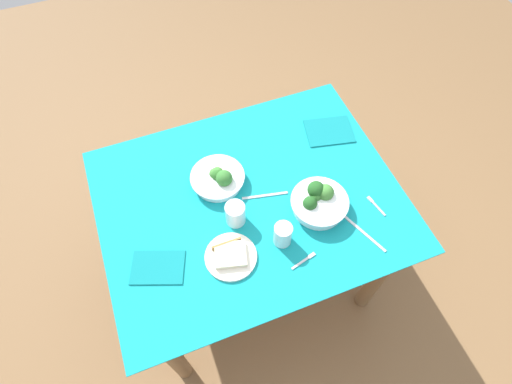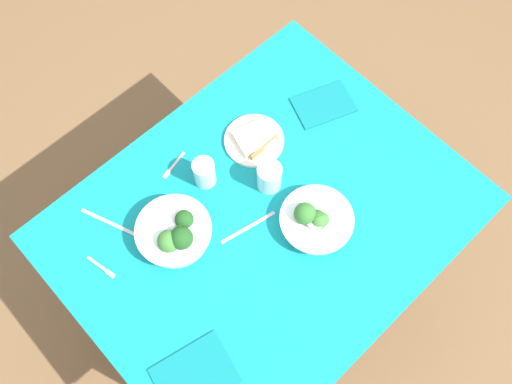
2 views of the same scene
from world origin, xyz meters
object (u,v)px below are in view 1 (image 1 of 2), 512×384
Objects in this scene: napkin_folded_lower at (329,131)px; table_knife_right at (365,234)px; table_knife_left at (265,196)px; water_glass_side at (283,234)px; bread_side_plate at (231,256)px; fork_by_far_bowl at (375,205)px; water_glass_center at (235,214)px; fork_by_near_bowl at (304,260)px; napkin_folded_upper at (158,267)px; broccoli_bowl_far at (319,202)px; broccoli_bowl_near at (218,178)px.

table_knife_right is at bearing 78.74° from napkin_folded_lower.
table_knife_left is 0.41m from table_knife_right.
bread_side_plate is at bearing -1.51° from water_glass_side.
table_knife_right is (-0.30, 0.09, -0.05)m from water_glass_side.
table_knife_left is (0.39, -0.20, -0.00)m from fork_by_far_bowl.
table_knife_left is (-0.01, -0.20, -0.05)m from water_glass_side.
water_glass_side is at bearing 98.57° from table_knife_left.
table_knife_left is 0.92× the size of table_knife_right.
fork_by_far_bowl is 0.50× the size of napkin_folded_lower.
fork_by_far_bowl is (-0.53, 0.14, -0.05)m from water_glass_center.
water_glass_center is at bearing 64.14° from fork_by_far_bowl.
napkin_folded_upper is (0.50, -0.16, 0.00)m from fork_by_near_bowl.
bread_side_plate reaches higher than table_knife_right.
bread_side_plate is 0.20m from water_glass_side.
fork_by_near_bowl is (0.14, 0.19, -0.04)m from broccoli_bowl_far.
water_glass_side is 0.47m from napkin_folded_upper.
table_knife_right is (-0.26, -0.02, -0.00)m from fork_by_near_bowl.
bread_side_plate is at bearing 63.60° from water_glass_center.
water_glass_center is at bearing -165.75° from napkin_folded_upper.
bread_side_plate reaches higher than fork_by_near_bowl.
water_glass_center is (0.32, -0.06, 0.01)m from broccoli_bowl_far.
water_glass_center is at bearing 111.74° from fork_by_near_bowl.
fork_by_near_bowl is at bearing 113.19° from water_glass_side.
fork_by_far_bowl is 0.14m from table_knife_right.
napkin_folded_lower is (-0.10, -0.50, 0.00)m from table_knife_right.
fork_by_far_bowl is 0.55× the size of table_knife_left.
water_glass_side reaches higher than broccoli_bowl_near.
napkin_folded_upper is at bearing -7.47° from water_glass_side.
water_glass_side reaches higher than water_glass_center.
fork_by_near_bowl is (-0.18, 0.43, -0.03)m from broccoli_bowl_near.
fork_by_far_bowl is (-0.40, -0.01, -0.05)m from water_glass_side.
fork_by_near_bowl is at bearing 107.92° from table_knife_left.
broccoli_bowl_near is 2.20× the size of water_glass_side.
napkin_folded_lower is (-0.39, -0.21, 0.00)m from table_knife_left.
broccoli_bowl_far reaches higher than bread_side_plate.
bread_side_plate is 0.73m from napkin_folded_lower.
fork_by_far_bowl is at bearing 149.17° from broccoli_bowl_near.
water_glass_side is at bearing 112.83° from broccoli_bowl_near.
table_knife_left is 0.98× the size of napkin_folded_upper.
broccoli_bowl_far reaches higher than napkin_folded_upper.
napkin_folded_upper is (0.26, -0.05, -0.01)m from bread_side_plate.
table_knife_left is (0.17, -0.12, -0.04)m from broccoli_bowl_far.
fork_by_far_bowl is at bearing 90.11° from napkin_folded_lower.
bread_side_plate is 1.91× the size of water_glass_side.
water_glass_side is at bearing 178.49° from bread_side_plate.
table_knife_left is at bearing 51.53° from fork_by_far_bowl.
napkin_folded_lower is at bearing -171.22° from broccoli_bowl_near.
bread_side_plate is 1.87× the size of fork_by_far_bowl.
bread_side_plate reaches higher than napkin_folded_upper.
napkin_folded_upper is at bearing 148.12° from fork_by_near_bowl.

